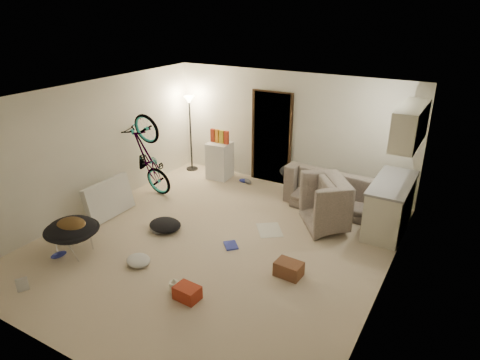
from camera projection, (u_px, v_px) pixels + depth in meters
The scene contains 37 objects.
floor at pixel (215, 243), 7.32m from camera, with size 5.50×6.00×0.02m, color beige.
ceiling at pixel (211, 97), 6.35m from camera, with size 5.50×6.00×0.02m, color white.
wall_back at pixel (290, 130), 9.25m from camera, with size 5.50×0.02×2.50m, color silver.
wall_front at pixel (54, 269), 4.43m from camera, with size 5.50×0.02×2.50m, color silver.
wall_left at pixel (92, 148), 8.11m from camera, with size 0.02×6.00×2.50m, color silver.
wall_right at pixel (391, 215), 5.56m from camera, with size 0.02×6.00×2.50m, color silver.
doorway at pixel (272, 138), 9.49m from camera, with size 0.85×0.10×2.04m, color black.
door_trim at pixel (271, 138), 9.46m from camera, with size 0.97×0.04×2.10m, color #322011.
floor_lamp at pixel (190, 117), 10.04m from camera, with size 0.28×0.28×1.81m.
kitchen_counter at pixel (390, 206), 7.63m from camera, with size 0.60×1.50×0.88m, color beige.
counter_top at pixel (393, 183), 7.45m from camera, with size 0.64×1.54×0.04m, color gray.
kitchen_uppers at pixel (410, 125), 6.99m from camera, with size 0.38×1.40×0.65m, color beige.
sofa at pixel (336, 192), 8.57m from camera, with size 1.97×0.77×0.57m, color #363E37.
armchair at pixel (343, 208), 7.78m from camera, with size 1.05×0.92×0.68m, color #363E37.
bicycle at pixel (149, 173), 8.99m from camera, with size 0.64×1.83×0.96m, color black.
book_asset at pixel (18, 292), 6.05m from camera, with size 0.16×0.22×0.02m, color #9D2D17.
mini_fridge at pixel (220, 160), 9.90m from camera, with size 0.50×0.50×0.85m, color white.
snack_box_0 at pixel (213, 135), 9.75m from camera, with size 0.10×0.07×0.30m, color #9D2D17.
snack_box_1 at pixel (217, 136), 9.70m from camera, with size 0.10×0.07×0.30m, color orange.
snack_box_2 at pixel (222, 137), 9.64m from camera, with size 0.10×0.07×0.30m, color gold.
snack_box_3 at pixel (226, 138), 9.59m from camera, with size 0.10×0.07×0.30m, color #9D2D17.
saucer_chair at pixel (72, 234), 6.87m from camera, with size 0.86×0.86×0.61m.
hoodie at pixel (71, 225), 6.74m from camera, with size 0.48×0.40×0.22m, color #54391C.
sofa_drape at pixel (293, 172), 8.91m from camera, with size 0.56×0.46×0.28m, color black.
tv_box at pixel (109, 199), 8.12m from camera, with size 0.13×1.08×0.71m, color silver.
drink_case_a at pixel (289, 269), 6.40m from camera, with size 0.40×0.28×0.23m, color brown.
drink_case_b at pixel (187, 293), 5.90m from camera, with size 0.34×0.25×0.20m, color #9D2D17.
juicer at pixel (174, 286), 6.07m from camera, with size 0.14×0.14×0.21m.
newspaper at pixel (269, 230), 7.72m from camera, with size 0.41×0.54×0.01m, color silver.
book_blue at pixel (231, 245), 7.21m from camera, with size 0.20×0.28×0.03m, color #2C36A2.
book_white at pixel (171, 224), 7.92m from camera, with size 0.20×0.26×0.02m, color silver.
shoe_0 at pixel (244, 181), 9.74m from camera, with size 0.25×0.10×0.09m, color #2C36A2.
shoe_1 at pixel (247, 181), 9.70m from camera, with size 0.28×0.11×0.10m, color slate.
shoe_2 at pixel (59, 255), 6.88m from camera, with size 0.26×0.11×0.10m, color #2C36A2.
shoe_3 at pixel (155, 231), 7.59m from camera, with size 0.25×0.10×0.09m, color slate.
clothes_lump_a at pixel (165, 225), 7.70m from camera, with size 0.60×0.51×0.19m, color black.
clothes_lump_c at pixel (138, 260), 6.70m from camera, with size 0.42×0.36×0.13m, color silver.
Camera 1 is at (3.54, -5.28, 3.80)m, focal length 32.00 mm.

